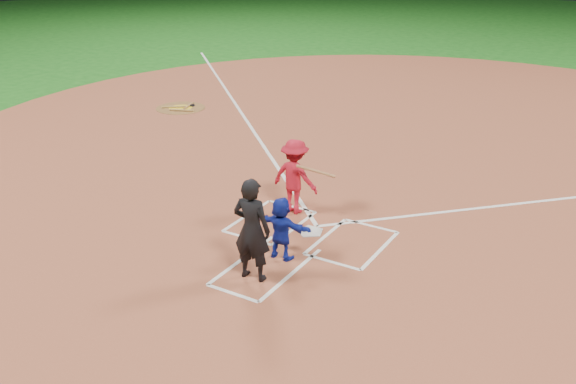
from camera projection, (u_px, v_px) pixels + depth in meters
The scene contains 13 objects.
ground at pixel (310, 232), 13.43m from camera, with size 120.00×120.00×0.00m, color #165A16.
home_plate_dirt at pixel (413, 151), 18.16m from camera, with size 28.00×28.00×0.01m, color brown.
home_plate at pixel (310, 231), 13.42m from camera, with size 0.60×0.60×0.02m, color silver.
on_deck_circle at pixel (181, 108), 22.24m from camera, with size 1.70×1.70×0.01m, color brown.
on_deck_logo at pixel (181, 108), 22.23m from camera, with size 0.80×0.80×0.00m, color yellow.
on_deck_bat_a at pixel (188, 106), 22.35m from camera, with size 0.06×0.06×0.84m, color #AA733E.
on_deck_bat_b at pixel (174, 107), 22.24m from camera, with size 0.06×0.06×0.84m, color olive.
on_deck_bat_c at pixel (182, 110), 21.84m from camera, with size 0.06×0.06×0.84m, color olive.
bat_weight_donut at pixel (192, 105), 22.45m from camera, with size 0.19×0.19×0.05m, color black.
catcher at pixel (281, 228), 12.16m from camera, with size 1.16×0.37×1.25m, color #1324A1.
umpire at pixel (252, 230), 11.33m from camera, with size 0.71×0.47×1.94m, color black.
chalk_markings at pixel (403, 158), 17.60m from camera, with size 28.35×17.32×0.01m.
batter_at_plate at pixel (295, 176), 14.03m from camera, with size 1.55×0.70×1.68m.
Camera 1 is at (5.77, -10.56, 6.03)m, focal length 40.00 mm.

